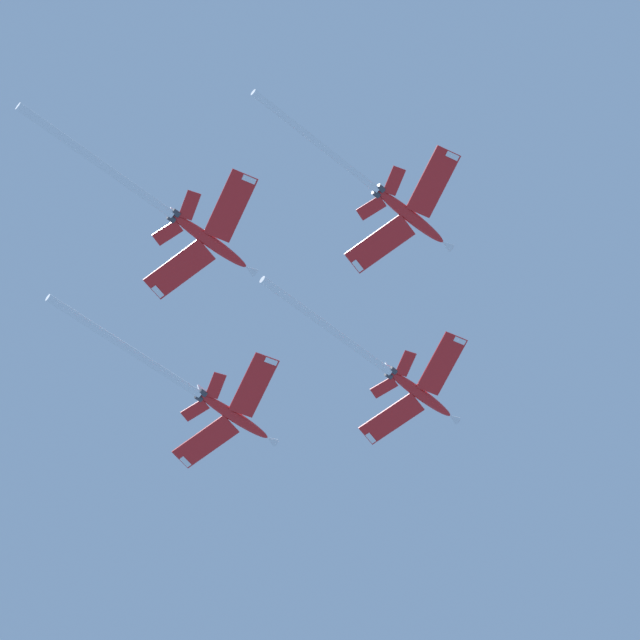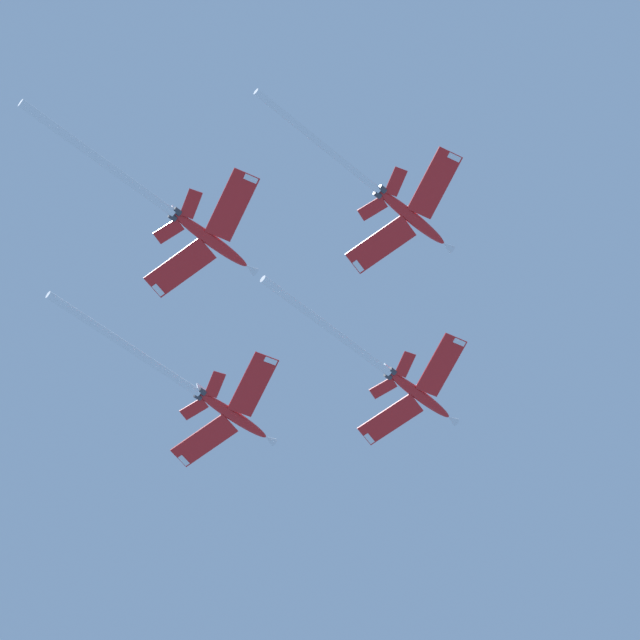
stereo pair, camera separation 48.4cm
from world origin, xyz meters
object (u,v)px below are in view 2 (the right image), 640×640
Objects in this scene: jet_lead at (387,371)px; jet_right_wing at (388,198)px; jet_slot at (172,212)px; jet_left_wing at (195,390)px.

jet_lead reaches higher than jet_right_wing.
jet_right_wing is at bearing 107.08° from jet_slot.
jet_left_wing is 36.68m from jet_right_wing.
jet_lead is 0.98× the size of jet_left_wing.
jet_left_wing is at bearing -164.81° from jet_slot.
jet_lead is 1.02× the size of jet_slot.
jet_right_wing reaches higher than jet_slot.
jet_left_wing is at bearing -116.77° from jet_right_wing.
jet_slot is at bearing -72.92° from jet_right_wing.
jet_left_wing is 25.96m from jet_slot.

